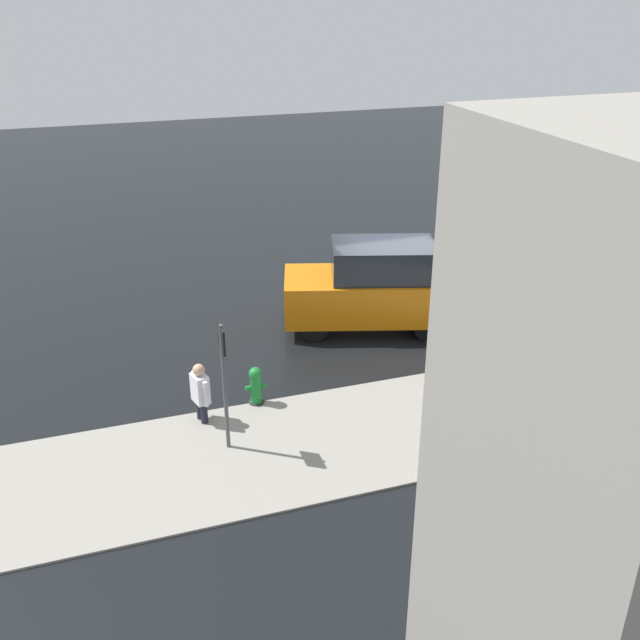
% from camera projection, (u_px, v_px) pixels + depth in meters
% --- Properties ---
extents(ground_plane, '(60.00, 60.00, 0.00)m').
position_uv_depth(ground_plane, '(399.00, 321.00, 17.23)').
color(ground_plane, black).
extents(kerb_strip, '(24.00, 3.20, 0.04)m').
position_uv_depth(kerb_strip, '(489.00, 409.00, 13.62)').
color(kerb_strip, gray).
rests_on(kerb_strip, ground).
extents(moving_hatchback, '(4.22, 2.75, 2.06)m').
position_uv_depth(moving_hatchback, '(373.00, 286.00, 16.50)').
color(moving_hatchback, orange).
rests_on(moving_hatchback, ground).
extents(fire_hydrant, '(0.42, 0.31, 0.80)m').
position_uv_depth(fire_hydrant, '(256.00, 386.00, 13.63)').
color(fire_hydrant, '#197A2D').
rests_on(fire_hydrant, ground).
extents(pedestrian, '(0.33, 0.55, 1.22)m').
position_uv_depth(pedestrian, '(200.00, 390.00, 12.95)').
color(pedestrian, silver).
rests_on(pedestrian, ground).
extents(sign_post, '(0.07, 0.44, 2.40)m').
position_uv_depth(sign_post, '(224.00, 370.00, 11.82)').
color(sign_post, '#4C4C51').
rests_on(sign_post, ground).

